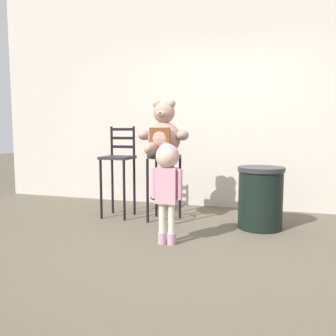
{
  "coord_description": "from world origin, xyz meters",
  "views": [
    {
      "loc": [
        0.79,
        -3.02,
        1.1
      ],
      "look_at": [
        -0.38,
        0.67,
        0.69
      ],
      "focal_mm": 37.34,
      "sensor_mm": 36.0,
      "label": 1
    }
  ],
  "objects_px": {
    "bar_stool_with_teddy": "(164,173)",
    "teddy_bear": "(163,135)",
    "child_walking": "(167,172)",
    "trash_bin": "(260,198)",
    "bar_chair_empty": "(119,164)"
  },
  "relations": [
    {
      "from": "teddy_bear",
      "to": "child_walking",
      "type": "xyz_separation_m",
      "value": [
        0.31,
        -0.82,
        -0.35
      ]
    },
    {
      "from": "child_walking",
      "to": "bar_chair_empty",
      "type": "xyz_separation_m",
      "value": [
        -0.93,
        0.88,
        -0.03
      ]
    },
    {
      "from": "child_walking",
      "to": "trash_bin",
      "type": "height_order",
      "value": "child_walking"
    },
    {
      "from": "trash_bin",
      "to": "bar_chair_empty",
      "type": "bearing_deg",
      "value": 178.88
    },
    {
      "from": "bar_stool_with_teddy",
      "to": "teddy_bear",
      "type": "height_order",
      "value": "teddy_bear"
    },
    {
      "from": "bar_stool_with_teddy",
      "to": "teddy_bear",
      "type": "xyz_separation_m",
      "value": [
        0.0,
        -0.03,
        0.47
      ]
    },
    {
      "from": "bar_stool_with_teddy",
      "to": "trash_bin",
      "type": "relative_size",
      "value": 1.16
    },
    {
      "from": "bar_stool_with_teddy",
      "to": "bar_chair_empty",
      "type": "relative_size",
      "value": 0.7
    },
    {
      "from": "bar_chair_empty",
      "to": "bar_stool_with_teddy",
      "type": "bearing_deg",
      "value": -3.07
    },
    {
      "from": "trash_bin",
      "to": "bar_stool_with_teddy",
      "type": "bearing_deg",
      "value": 179.95
    },
    {
      "from": "bar_stool_with_teddy",
      "to": "child_walking",
      "type": "height_order",
      "value": "child_walking"
    },
    {
      "from": "child_walking",
      "to": "teddy_bear",
      "type": "bearing_deg",
      "value": 32.1
    },
    {
      "from": "bar_chair_empty",
      "to": "child_walking",
      "type": "bearing_deg",
      "value": -43.45
    },
    {
      "from": "bar_stool_with_teddy",
      "to": "trash_bin",
      "type": "xyz_separation_m",
      "value": [
        1.15,
        -0.0,
        -0.23
      ]
    },
    {
      "from": "bar_stool_with_teddy",
      "to": "trash_bin",
      "type": "height_order",
      "value": "bar_stool_with_teddy"
    }
  ]
}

